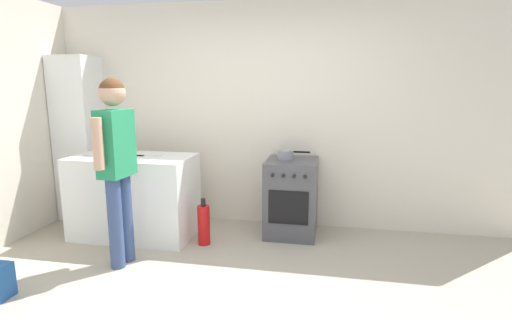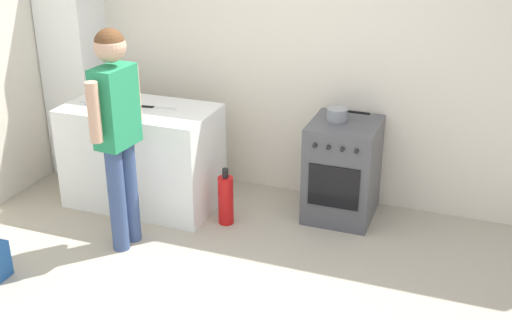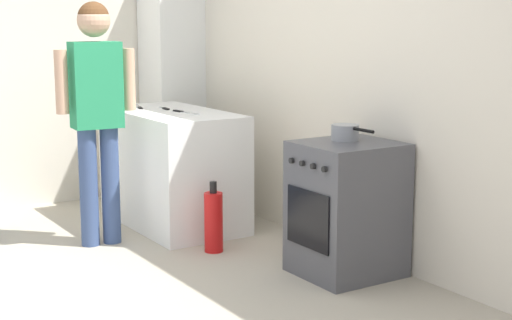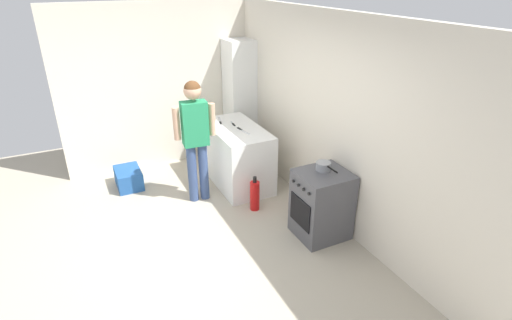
{
  "view_description": "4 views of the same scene",
  "coord_description": "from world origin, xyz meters",
  "px_view_note": "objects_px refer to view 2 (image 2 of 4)",
  "views": [
    {
      "loc": [
        0.79,
        -2.71,
        1.68
      ],
      "look_at": [
        0.08,
        0.92,
        0.96
      ],
      "focal_mm": 28.0,
      "sensor_mm": 36.0,
      "label": 1
    },
    {
      "loc": [
        1.39,
        -3.29,
        2.65
      ],
      "look_at": [
        -0.08,
        0.65,
        0.82
      ],
      "focal_mm": 45.0,
      "sensor_mm": 36.0,
      "label": 2
    },
    {
      "loc": [
        4.1,
        -1.49,
        1.62
      ],
      "look_at": [
        0.29,
        0.93,
        0.79
      ],
      "focal_mm": 55.0,
      "sensor_mm": 36.0,
      "label": 3
    },
    {
      "loc": [
        3.71,
        -0.95,
        2.97
      ],
      "look_at": [
        -0.18,
        0.95,
        0.92
      ],
      "focal_mm": 28.0,
      "sensor_mm": 36.0,
      "label": 4
    }
  ],
  "objects_px": {
    "knife_carving": "(94,106)",
    "person": "(117,120)",
    "knife_chef": "(157,108)",
    "larder_cabinet": "(76,71)",
    "oven_left": "(342,170)",
    "knife_paring": "(124,104)",
    "pot": "(338,114)",
    "fire_extinguisher": "(226,200)"
  },
  "relations": [
    {
      "from": "pot",
      "to": "knife_chef",
      "type": "relative_size",
      "value": 1.14
    },
    {
      "from": "oven_left",
      "to": "knife_chef",
      "type": "xyz_separation_m",
      "value": [
        -1.54,
        -0.34,
        0.48
      ]
    },
    {
      "from": "knife_carving",
      "to": "larder_cabinet",
      "type": "height_order",
      "value": "larder_cabinet"
    },
    {
      "from": "pot",
      "to": "knife_carving",
      "type": "relative_size",
      "value": 1.09
    },
    {
      "from": "oven_left",
      "to": "knife_paring",
      "type": "distance_m",
      "value": 1.95
    },
    {
      "from": "pot",
      "to": "knife_paring",
      "type": "bearing_deg",
      "value": -167.53
    },
    {
      "from": "oven_left",
      "to": "knife_carving",
      "type": "relative_size",
      "value": 2.61
    },
    {
      "from": "knife_chef",
      "to": "larder_cabinet",
      "type": "distance_m",
      "value": 1.2
    },
    {
      "from": "knife_carving",
      "to": "fire_extinguisher",
      "type": "relative_size",
      "value": 0.65
    },
    {
      "from": "knife_chef",
      "to": "person",
      "type": "height_order",
      "value": "person"
    },
    {
      "from": "oven_left",
      "to": "larder_cabinet",
      "type": "height_order",
      "value": "larder_cabinet"
    },
    {
      "from": "pot",
      "to": "fire_extinguisher",
      "type": "relative_size",
      "value": 0.71
    },
    {
      "from": "knife_carving",
      "to": "person",
      "type": "height_order",
      "value": "person"
    },
    {
      "from": "oven_left",
      "to": "fire_extinguisher",
      "type": "height_order",
      "value": "oven_left"
    },
    {
      "from": "larder_cabinet",
      "to": "oven_left",
      "type": "bearing_deg",
      "value": -2.21
    },
    {
      "from": "oven_left",
      "to": "person",
      "type": "relative_size",
      "value": 0.49
    },
    {
      "from": "pot",
      "to": "person",
      "type": "height_order",
      "value": "person"
    },
    {
      "from": "knife_chef",
      "to": "person",
      "type": "distance_m",
      "value": 0.75
    },
    {
      "from": "pot",
      "to": "knife_carving",
      "type": "xyz_separation_m",
      "value": [
        -2.0,
        -0.52,
        0.0
      ]
    },
    {
      "from": "knife_paring",
      "to": "fire_extinguisher",
      "type": "bearing_deg",
      "value": -6.85
    },
    {
      "from": "pot",
      "to": "fire_extinguisher",
      "type": "distance_m",
      "value": 1.17
    },
    {
      "from": "knife_chef",
      "to": "pot",
      "type": "bearing_deg",
      "value": 14.4
    },
    {
      "from": "person",
      "to": "knife_chef",
      "type": "bearing_deg",
      "value": 95.51
    },
    {
      "from": "knife_paring",
      "to": "larder_cabinet",
      "type": "relative_size",
      "value": 0.11
    },
    {
      "from": "knife_chef",
      "to": "oven_left",
      "type": "bearing_deg",
      "value": 12.49
    },
    {
      "from": "knife_paring",
      "to": "person",
      "type": "xyz_separation_m",
      "value": [
        0.38,
        -0.71,
        0.14
      ]
    },
    {
      "from": "knife_carving",
      "to": "larder_cabinet",
      "type": "bearing_deg",
      "value": 134.23
    },
    {
      "from": "oven_left",
      "to": "larder_cabinet",
      "type": "distance_m",
      "value": 2.71
    },
    {
      "from": "fire_extinguisher",
      "to": "larder_cabinet",
      "type": "height_order",
      "value": "larder_cabinet"
    },
    {
      "from": "pot",
      "to": "larder_cabinet",
      "type": "distance_m",
      "value": 2.58
    },
    {
      "from": "knife_carving",
      "to": "person",
      "type": "relative_size",
      "value": 0.19
    },
    {
      "from": "oven_left",
      "to": "pot",
      "type": "height_order",
      "value": "pot"
    },
    {
      "from": "knife_chef",
      "to": "fire_extinguisher",
      "type": "bearing_deg",
      "value": -11.39
    },
    {
      "from": "knife_chef",
      "to": "fire_extinguisher",
      "type": "xyz_separation_m",
      "value": [
        0.67,
        -0.14,
        -0.69
      ]
    },
    {
      "from": "oven_left",
      "to": "knife_carving",
      "type": "distance_m",
      "value": 2.19
    },
    {
      "from": "pot",
      "to": "knife_carving",
      "type": "bearing_deg",
      "value": -165.39
    },
    {
      "from": "pot",
      "to": "person",
      "type": "xyz_separation_m",
      "value": [
        -1.4,
        -1.11,
        0.14
      ]
    },
    {
      "from": "pot",
      "to": "person",
      "type": "relative_size",
      "value": 0.21
    },
    {
      "from": "oven_left",
      "to": "knife_chef",
      "type": "bearing_deg",
      "value": -167.51
    },
    {
      "from": "pot",
      "to": "fire_extinguisher",
      "type": "height_order",
      "value": "pot"
    },
    {
      "from": "knife_paring",
      "to": "person",
      "type": "relative_size",
      "value": 0.12
    },
    {
      "from": "knife_chef",
      "to": "larder_cabinet",
      "type": "height_order",
      "value": "larder_cabinet"
    }
  ]
}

